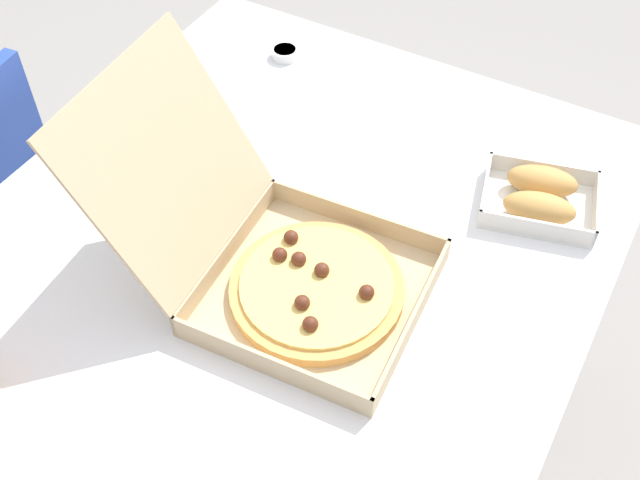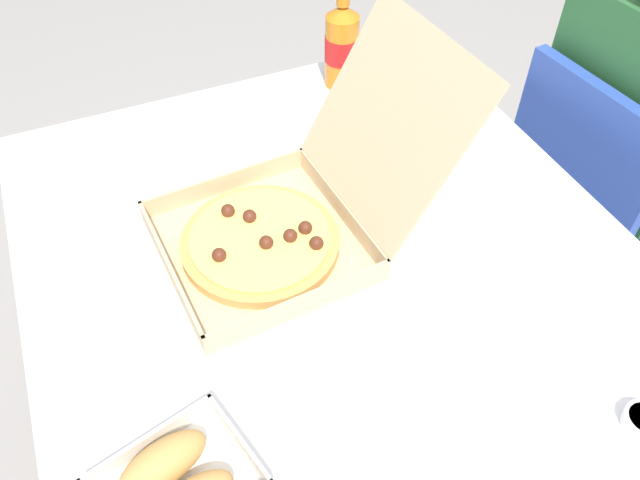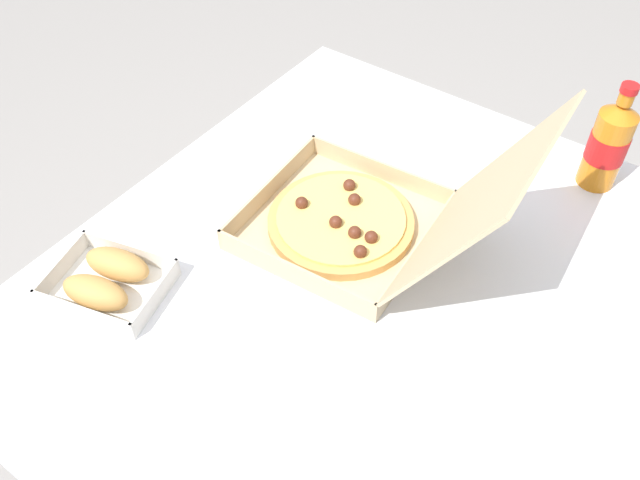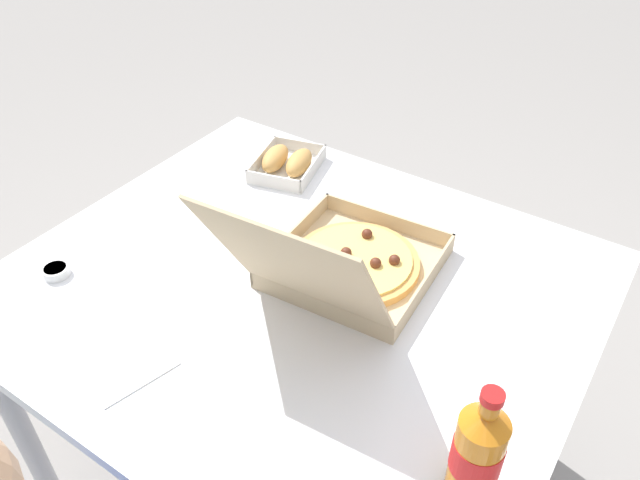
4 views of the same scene
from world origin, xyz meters
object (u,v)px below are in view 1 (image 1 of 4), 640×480
Objects in this scene: pizza_box_open at (290,266)px; paper_menu at (178,116)px; dipping_sauce_cup at (285,52)px; bread_side_box at (540,197)px.

pizza_box_open is 0.47m from paper_menu.
dipping_sauce_cup is at bearing -2.18° from paper_menu.
bread_side_box is 0.62m from dipping_sauce_cup.
dipping_sauce_cup reaches higher than paper_menu.
paper_menu is at bearing 58.22° from pizza_box_open.
dipping_sauce_cup is (0.16, 0.60, -0.01)m from bread_side_box.
pizza_box_open is at bearing 141.70° from bread_side_box.
dipping_sauce_cup is at bearing 75.10° from bread_side_box.
pizza_box_open reaches higher than dipping_sauce_cup.
pizza_box_open reaches higher than paper_menu.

